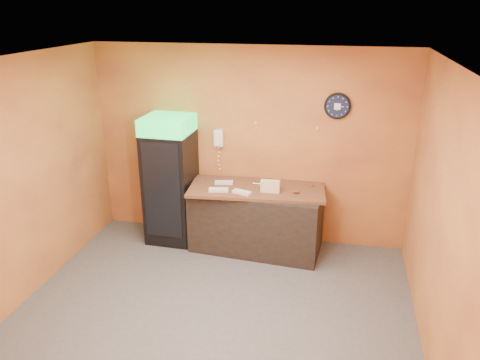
# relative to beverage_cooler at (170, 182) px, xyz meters

# --- Properties ---
(floor) EXTENTS (4.50, 4.50, 0.00)m
(floor) POSITION_rel_beverage_cooler_xyz_m (1.07, -1.61, -0.91)
(floor) COLOR #47474C
(floor) RESTS_ON ground
(back_wall) EXTENTS (4.50, 0.02, 2.80)m
(back_wall) POSITION_rel_beverage_cooler_xyz_m (1.07, 0.39, 0.49)
(back_wall) COLOR #D1863A
(back_wall) RESTS_ON floor
(left_wall) EXTENTS (0.02, 4.00, 2.80)m
(left_wall) POSITION_rel_beverage_cooler_xyz_m (-1.18, -1.61, 0.49)
(left_wall) COLOR #D1863A
(left_wall) RESTS_ON floor
(right_wall) EXTENTS (0.02, 4.00, 2.80)m
(right_wall) POSITION_rel_beverage_cooler_xyz_m (3.32, -1.61, 0.49)
(right_wall) COLOR #D1863A
(right_wall) RESTS_ON floor
(ceiling) EXTENTS (4.50, 4.00, 0.02)m
(ceiling) POSITION_rel_beverage_cooler_xyz_m (1.07, -1.61, 1.89)
(ceiling) COLOR white
(ceiling) RESTS_ON back_wall
(beverage_cooler) EXTENTS (0.66, 0.67, 1.86)m
(beverage_cooler) POSITION_rel_beverage_cooler_xyz_m (0.00, 0.00, 0.00)
(beverage_cooler) COLOR black
(beverage_cooler) RESTS_ON floor
(prep_counter) EXTENTS (1.84, 0.92, 0.90)m
(prep_counter) POSITION_rel_beverage_cooler_xyz_m (1.27, -0.01, -0.46)
(prep_counter) COLOR black
(prep_counter) RESTS_ON floor
(wall_clock) EXTENTS (0.35, 0.06, 0.35)m
(wall_clock) POSITION_rel_beverage_cooler_xyz_m (2.27, 0.36, 1.13)
(wall_clock) COLOR black
(wall_clock) RESTS_ON back_wall
(wall_phone) EXTENTS (0.13, 0.11, 0.24)m
(wall_phone) POSITION_rel_beverage_cooler_xyz_m (0.64, 0.34, 0.60)
(wall_phone) COLOR white
(wall_phone) RESTS_ON back_wall
(butcher_paper) EXTENTS (1.92, 0.97, 0.04)m
(butcher_paper) POSITION_rel_beverage_cooler_xyz_m (1.27, -0.01, 0.01)
(butcher_paper) COLOR brown
(butcher_paper) RESTS_ON prep_counter
(sub_roll_stack) EXTENTS (0.26, 0.10, 0.16)m
(sub_roll_stack) POSITION_rel_beverage_cooler_xyz_m (1.47, -0.12, 0.11)
(sub_roll_stack) COLOR beige
(sub_roll_stack) RESTS_ON butcher_paper
(wrapped_sandwich_left) EXTENTS (0.28, 0.16, 0.04)m
(wrapped_sandwich_left) POSITION_rel_beverage_cooler_xyz_m (0.79, -0.24, 0.05)
(wrapped_sandwich_left) COLOR silver
(wrapped_sandwich_left) RESTS_ON butcher_paper
(wrapped_sandwich_mid) EXTENTS (0.27, 0.17, 0.04)m
(wrapped_sandwich_mid) POSITION_rel_beverage_cooler_xyz_m (1.11, -0.26, 0.05)
(wrapped_sandwich_mid) COLOR silver
(wrapped_sandwich_mid) RESTS_ON butcher_paper
(wrapped_sandwich_right) EXTENTS (0.27, 0.14, 0.04)m
(wrapped_sandwich_right) POSITION_rel_beverage_cooler_xyz_m (0.79, 0.04, 0.05)
(wrapped_sandwich_right) COLOR silver
(wrapped_sandwich_right) RESTS_ON butcher_paper
(kitchen_tool) EXTENTS (0.06, 0.06, 0.06)m
(kitchen_tool) POSITION_rel_beverage_cooler_xyz_m (1.35, 0.11, 0.06)
(kitchen_tool) COLOR silver
(kitchen_tool) RESTS_ON butcher_paper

